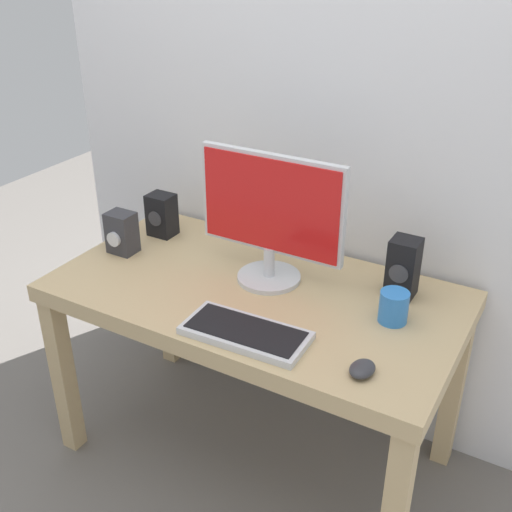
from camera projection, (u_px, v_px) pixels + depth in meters
ground_plane at (255, 450)px, 2.35m from camera, size 6.00×6.00×0.00m
wall_back at (318, 14)px, 1.95m from camera, size 2.05×0.04×3.00m
desk at (255, 311)px, 2.06m from camera, size 1.31×0.71×0.71m
monitor at (271, 215)px, 1.98m from camera, size 0.50×0.21×0.43m
keyboard_primary at (246, 333)px, 1.79m from camera, size 0.37×0.18×0.03m
mouse at (362, 369)px, 1.63m from camera, size 0.07×0.09×0.03m
speaker_right at (403, 268)px, 1.95m from camera, size 0.09×0.09×0.19m
speaker_left at (162, 215)px, 2.34m from camera, size 0.10×0.09×0.16m
audio_controller at (122, 233)px, 2.22m from camera, size 0.10×0.09×0.15m
coffee_mug at (394, 307)px, 1.84m from camera, size 0.09×0.09×0.10m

